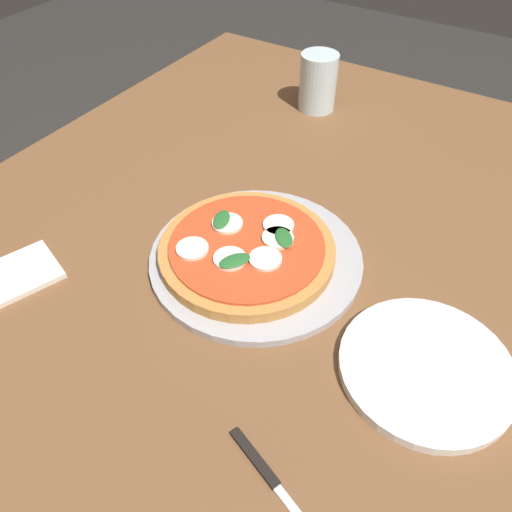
{
  "coord_description": "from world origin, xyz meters",
  "views": [
    {
      "loc": [
        0.52,
        0.27,
        1.24
      ],
      "look_at": [
        0.07,
        -0.01,
        0.71
      ],
      "focal_mm": 35.76,
      "sensor_mm": 36.0,
      "label": 1
    }
  ],
  "objects_px": {
    "dining_table": "(283,273)",
    "plate_white": "(426,368)",
    "knife": "(273,481)",
    "napkin": "(10,278)",
    "serving_tray": "(256,258)",
    "pizza": "(247,249)",
    "glass_cup": "(318,82)"
  },
  "relations": [
    {
      "from": "knife",
      "to": "plate_white",
      "type": "bearing_deg",
      "value": 157.17
    },
    {
      "from": "plate_white",
      "to": "serving_tray",
      "type": "bearing_deg",
      "value": -100.79
    },
    {
      "from": "napkin",
      "to": "serving_tray",
      "type": "bearing_deg",
      "value": 128.19
    },
    {
      "from": "pizza",
      "to": "knife",
      "type": "bearing_deg",
      "value": 37.39
    },
    {
      "from": "pizza",
      "to": "glass_cup",
      "type": "relative_size",
      "value": 2.23
    },
    {
      "from": "dining_table",
      "to": "serving_tray",
      "type": "distance_m",
      "value": 0.12
    },
    {
      "from": "serving_tray",
      "to": "knife",
      "type": "relative_size",
      "value": 1.77
    },
    {
      "from": "dining_table",
      "to": "glass_cup",
      "type": "xyz_separation_m",
      "value": [
        -0.38,
        -0.14,
        0.15
      ]
    },
    {
      "from": "dining_table",
      "to": "knife",
      "type": "xyz_separation_m",
      "value": [
        0.34,
        0.18,
        0.09
      ]
    },
    {
      "from": "plate_white",
      "to": "glass_cup",
      "type": "height_order",
      "value": "glass_cup"
    },
    {
      "from": "plate_white",
      "to": "pizza",
      "type": "bearing_deg",
      "value": -99.05
    },
    {
      "from": "dining_table",
      "to": "plate_white",
      "type": "distance_m",
      "value": 0.31
    },
    {
      "from": "napkin",
      "to": "knife",
      "type": "height_order",
      "value": "napkin"
    },
    {
      "from": "pizza",
      "to": "napkin",
      "type": "height_order",
      "value": "pizza"
    },
    {
      "from": "pizza",
      "to": "dining_table",
      "type": "bearing_deg",
      "value": 166.31
    },
    {
      "from": "dining_table",
      "to": "plate_white",
      "type": "bearing_deg",
      "value": 64.72
    },
    {
      "from": "dining_table",
      "to": "plate_white",
      "type": "height_order",
      "value": "plate_white"
    },
    {
      "from": "pizza",
      "to": "glass_cup",
      "type": "xyz_separation_m",
      "value": [
        -0.46,
        -0.12,
        0.03
      ]
    },
    {
      "from": "dining_table",
      "to": "knife",
      "type": "height_order",
      "value": "knife"
    },
    {
      "from": "pizza",
      "to": "napkin",
      "type": "relative_size",
      "value": 1.97
    },
    {
      "from": "plate_white",
      "to": "napkin",
      "type": "height_order",
      "value": "plate_white"
    },
    {
      "from": "dining_table",
      "to": "serving_tray",
      "type": "bearing_deg",
      "value": -6.31
    },
    {
      "from": "dining_table",
      "to": "plate_white",
      "type": "xyz_separation_m",
      "value": [
        0.13,
        0.27,
        0.09
      ]
    },
    {
      "from": "dining_table",
      "to": "napkin",
      "type": "relative_size",
      "value": 9.65
    },
    {
      "from": "pizza",
      "to": "plate_white",
      "type": "relative_size",
      "value": 1.22
    },
    {
      "from": "plate_white",
      "to": "napkin",
      "type": "distance_m",
      "value": 0.57
    },
    {
      "from": "dining_table",
      "to": "knife",
      "type": "bearing_deg",
      "value": 27.69
    },
    {
      "from": "serving_tray",
      "to": "knife",
      "type": "height_order",
      "value": "serving_tray"
    },
    {
      "from": "knife",
      "to": "glass_cup",
      "type": "bearing_deg",
      "value": -155.98
    },
    {
      "from": "dining_table",
      "to": "pizza",
      "type": "height_order",
      "value": "pizza"
    },
    {
      "from": "dining_table",
      "to": "glass_cup",
      "type": "relative_size",
      "value": 10.94
    },
    {
      "from": "glass_cup",
      "to": "dining_table",
      "type": "bearing_deg",
      "value": 20.61
    }
  ]
}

